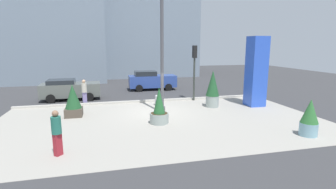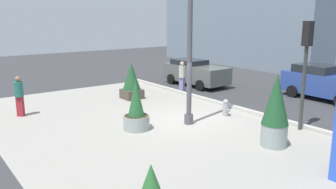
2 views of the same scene
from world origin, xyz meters
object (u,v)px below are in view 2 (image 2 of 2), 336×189
Objects in this scene: potted_plant_near_left at (132,81)px; traffic_light_far_side at (306,58)px; fire_hydrant at (226,108)px; pedestrian_by_curb at (182,75)px; car_curb_west at (324,83)px; car_curb_east at (195,72)px; potted_plant_curbside at (136,111)px; lamp_post at (190,37)px; potted_plant_by_pillar at (276,110)px; pedestrian_on_sidewalk at (19,94)px.

potted_plant_near_left is 8.91m from traffic_light_far_side.
fire_hydrant is 5.13m from pedestrian_by_curb.
car_curb_east is (-6.86, -2.92, -0.07)m from car_curb_west.
car_curb_east is at bearing -156.92° from car_curb_west.
pedestrian_by_curb is at bearing -138.90° from car_curb_west.
potted_plant_near_left reaches higher than car_curb_west.
traffic_light_far_side is (3.74, 5.06, 2.03)m from potted_plant_curbside.
lamp_post is 3.76× the size of potted_plant_near_left.
fire_hydrant is at bearing -29.78° from car_curb_east.
potted_plant_near_left is 0.97× the size of potted_plant_curbside.
lamp_post is 4.32m from potted_plant_by_pillar.
traffic_light_far_side is at bearing -15.49° from car_curb_east.
fire_hydrant is 0.42× the size of pedestrian_by_curb.
potted_plant_curbside is at bearing -146.84° from potted_plant_by_pillar.
car_curb_west is (-2.27, 5.45, -1.89)m from traffic_light_far_side.
traffic_light_far_side is 0.94× the size of car_curb_west.
lamp_post is 6.46m from pedestrian_by_curb.
potted_plant_near_left is 0.44× the size of car_curb_east.
pedestrian_by_curb is (-4.20, 5.57, 0.24)m from potted_plant_curbside.
potted_plant_curbside is at bearing -126.42° from traffic_light_far_side.
potted_plant_near_left is 0.44× the size of car_curb_west.
potted_plant_curbside is (-0.63, -2.08, -2.75)m from lamp_post.
pedestrian_by_curb is 8.68m from pedestrian_on_sidewalk.
car_curb_east is (-0.79, 5.07, -0.11)m from potted_plant_near_left.
pedestrian_on_sidewalk is (-5.25, -7.21, 0.62)m from fire_hydrant.
potted_plant_near_left is at bearing -163.23° from fire_hydrant.
fire_hydrant is (5.29, 1.59, -0.56)m from potted_plant_near_left.
lamp_post is at bearing -35.89° from pedestrian_by_curb.
traffic_light_far_side is 8.15m from pedestrian_by_curb.
pedestrian_by_curb is at bearing 82.38° from potted_plant_near_left.
car_curb_west is (6.07, 7.99, -0.04)m from potted_plant_near_left.
lamp_post reaches higher than potted_plant_by_pillar.
potted_plant_curbside is at bearing -54.62° from car_curb_east.
pedestrian_by_curb is (-4.88, 1.46, 0.62)m from fire_hydrant.
potted_plant_near_left reaches higher than pedestrian_on_sidewalk.
potted_plant_by_pillar reaches higher than potted_plant_curbside.
potted_plant_curbside is at bearing -106.79° from lamp_post.
potted_plant_near_left is (-5.23, 0.44, -2.57)m from lamp_post.
pedestrian_on_sidewalk is at bearing -146.32° from potted_plant_by_pillar.
lamp_post is at bearing 44.93° from pedestrian_on_sidewalk.
potted_plant_by_pillar is 10.78m from car_curb_east.
traffic_light_far_side is at bearing 44.51° from pedestrian_on_sidewalk.
potted_plant_by_pillar is at bearing -18.33° from pedestrian_by_curb.
potted_plant_by_pillar is 1.40× the size of pedestrian_on_sidewalk.
fire_hydrant is 0.17× the size of car_curb_west.
car_curb_east is at bearing 153.45° from potted_plant_by_pillar.
pedestrian_by_curb reaches higher than car_curb_east.
potted_plant_curbside reaches higher than potted_plant_near_left.
lamp_post is 2.89× the size of potted_plant_by_pillar.
potted_plant_by_pillar is 0.57× the size of car_curb_west.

